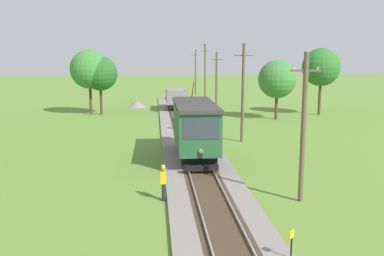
{
  "coord_description": "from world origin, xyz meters",
  "views": [
    {
      "loc": [
        -2.64,
        -9.42,
        7.12
      ],
      "look_at": [
        -0.17,
        19.99,
        2.08
      ],
      "focal_mm": 41.79,
      "sensor_mm": 36.0,
      "label": 1
    }
  ],
  "objects_px": {
    "utility_pole_far": "(216,83)",
    "track_worker": "(163,181)",
    "utility_pole_mid": "(243,92)",
    "utility_pole_distant": "(205,73)",
    "utility_pole_near_tram": "(303,127)",
    "tree_right_near": "(89,69)",
    "red_tram": "(195,127)",
    "gravel_pile": "(137,104)",
    "tree_horizon": "(277,79)",
    "freight_car": "(176,98)",
    "utility_pole_horizon": "(196,72)",
    "trackside_signal_marker": "(291,245)",
    "tree_right_far": "(321,67)",
    "tree_left_near": "(100,74)"
  },
  "relations": [
    {
      "from": "freight_car",
      "to": "utility_pole_mid",
      "type": "relative_size",
      "value": 0.67
    },
    {
      "from": "gravel_pile",
      "to": "tree_right_far",
      "type": "relative_size",
      "value": 0.34
    },
    {
      "from": "utility_pole_far",
      "to": "trackside_signal_marker",
      "type": "xyz_separation_m",
      "value": [
        -2.4,
        -35.91,
        -3.0
      ]
    },
    {
      "from": "track_worker",
      "to": "tree_horizon",
      "type": "bearing_deg",
      "value": -108.67
    },
    {
      "from": "utility_pole_near_tram",
      "to": "tree_right_near",
      "type": "height_order",
      "value": "tree_right_near"
    },
    {
      "from": "utility_pole_horizon",
      "to": "utility_pole_distant",
      "type": "bearing_deg",
      "value": -90.0
    },
    {
      "from": "utility_pole_far",
      "to": "tree_right_near",
      "type": "distance_m",
      "value": 14.5
    },
    {
      "from": "freight_car",
      "to": "tree_right_near",
      "type": "distance_m",
      "value": 11.01
    },
    {
      "from": "gravel_pile",
      "to": "tree_horizon",
      "type": "xyz_separation_m",
      "value": [
        15.27,
        -11.92,
        3.85
      ]
    },
    {
      "from": "tree_right_near",
      "to": "freight_car",
      "type": "bearing_deg",
      "value": 16.7
    },
    {
      "from": "freight_car",
      "to": "trackside_signal_marker",
      "type": "relative_size",
      "value": 4.41
    },
    {
      "from": "tree_left_near",
      "to": "utility_pole_mid",
      "type": "bearing_deg",
      "value": -52.51
    },
    {
      "from": "utility_pole_mid",
      "to": "tree_horizon",
      "type": "bearing_deg",
      "value": 62.98
    },
    {
      "from": "utility_pole_distant",
      "to": "tree_horizon",
      "type": "xyz_separation_m",
      "value": [
        6.0,
        -14.64,
        0.05
      ]
    },
    {
      "from": "utility_pole_distant",
      "to": "tree_right_far",
      "type": "relative_size",
      "value": 1.09
    },
    {
      "from": "utility_pole_near_tram",
      "to": "trackside_signal_marker",
      "type": "distance_m",
      "value": 7.32
    },
    {
      "from": "utility_pole_near_tram",
      "to": "utility_pole_mid",
      "type": "relative_size",
      "value": 0.91
    },
    {
      "from": "utility_pole_near_tram",
      "to": "tree_left_near",
      "type": "relative_size",
      "value": 1.07
    },
    {
      "from": "track_worker",
      "to": "tree_horizon",
      "type": "relative_size",
      "value": 0.28
    },
    {
      "from": "gravel_pile",
      "to": "utility_pole_near_tram",
      "type": "bearing_deg",
      "value": -76.37
    },
    {
      "from": "tree_left_near",
      "to": "tree_horizon",
      "type": "bearing_deg",
      "value": -15.47
    },
    {
      "from": "red_tram",
      "to": "tree_right_near",
      "type": "bearing_deg",
      "value": 113.68
    },
    {
      "from": "utility_pole_distant",
      "to": "tree_horizon",
      "type": "bearing_deg",
      "value": -67.71
    },
    {
      "from": "red_tram",
      "to": "gravel_pile",
      "type": "height_order",
      "value": "red_tram"
    },
    {
      "from": "utility_pole_mid",
      "to": "tree_right_near",
      "type": "distance_m",
      "value": 22.34
    },
    {
      "from": "utility_pole_mid",
      "to": "utility_pole_distant",
      "type": "distance_m",
      "value": 26.41
    },
    {
      "from": "gravel_pile",
      "to": "freight_car",
      "type": "bearing_deg",
      "value": -35.7
    },
    {
      "from": "utility_pole_near_tram",
      "to": "gravel_pile",
      "type": "distance_m",
      "value": 39.47
    },
    {
      "from": "utility_pole_near_tram",
      "to": "utility_pole_mid",
      "type": "bearing_deg",
      "value": 90.0
    },
    {
      "from": "utility_pole_far",
      "to": "track_worker",
      "type": "height_order",
      "value": "utility_pole_far"
    },
    {
      "from": "utility_pole_distant",
      "to": "utility_pole_horizon",
      "type": "xyz_separation_m",
      "value": [
        0.0,
        14.21,
        -0.34
      ]
    },
    {
      "from": "freight_car",
      "to": "utility_pole_horizon",
      "type": "height_order",
      "value": "utility_pole_horizon"
    },
    {
      "from": "utility_pole_near_tram",
      "to": "utility_pole_horizon",
      "type": "height_order",
      "value": "utility_pole_horizon"
    },
    {
      "from": "utility_pole_distant",
      "to": "track_worker",
      "type": "distance_m",
      "value": 40.95
    },
    {
      "from": "utility_pole_near_tram",
      "to": "utility_pole_distant",
      "type": "relative_size",
      "value": 0.87
    },
    {
      "from": "utility_pole_far",
      "to": "utility_pole_horizon",
      "type": "xyz_separation_m",
      "value": [
        0.0,
        25.49,
        0.2
      ]
    },
    {
      "from": "utility_pole_far",
      "to": "tree_right_far",
      "type": "distance_m",
      "value": 11.98
    },
    {
      "from": "freight_car",
      "to": "utility_pole_distant",
      "type": "distance_m",
      "value": 8.07
    },
    {
      "from": "freight_car",
      "to": "utility_pole_far",
      "type": "xyz_separation_m",
      "value": [
        4.31,
        -5.0,
        2.11
      ]
    },
    {
      "from": "utility_pole_mid",
      "to": "utility_pole_near_tram",
      "type": "bearing_deg",
      "value": -90.0
    },
    {
      "from": "red_tram",
      "to": "track_worker",
      "type": "xyz_separation_m",
      "value": [
        -2.28,
        -8.28,
        -1.21
      ]
    },
    {
      "from": "utility_pole_near_tram",
      "to": "trackside_signal_marker",
      "type": "relative_size",
      "value": 6.04
    },
    {
      "from": "utility_pole_mid",
      "to": "freight_car",
      "type": "bearing_deg",
      "value": 102.1
    },
    {
      "from": "utility_pole_horizon",
      "to": "tree_left_near",
      "type": "bearing_deg",
      "value": -119.02
    },
    {
      "from": "freight_car",
      "to": "tree_right_near",
      "type": "relative_size",
      "value": 0.7
    },
    {
      "from": "tree_right_near",
      "to": "track_worker",
      "type": "bearing_deg",
      "value": -76.07
    },
    {
      "from": "trackside_signal_marker",
      "to": "track_worker",
      "type": "xyz_separation_m",
      "value": [
        -4.19,
        6.91,
        0.32
      ]
    },
    {
      "from": "tree_left_near",
      "to": "gravel_pile",
      "type": "bearing_deg",
      "value": 60.16
    },
    {
      "from": "trackside_signal_marker",
      "to": "utility_pole_horizon",
      "type": "bearing_deg",
      "value": 87.77
    },
    {
      "from": "freight_car",
      "to": "gravel_pile",
      "type": "relative_size",
      "value": 2.0
    }
  ]
}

